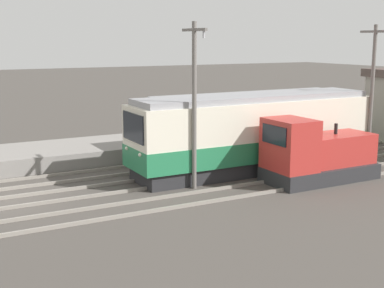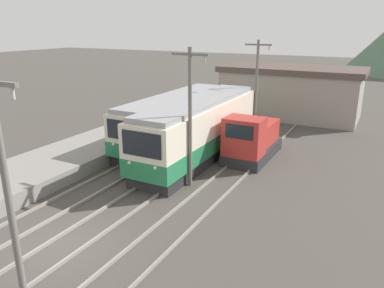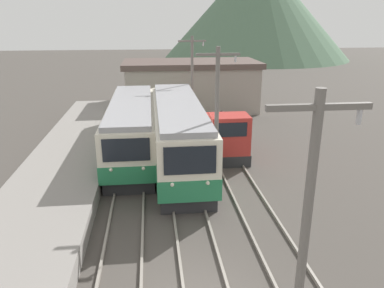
{
  "view_description": "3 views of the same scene",
  "coord_description": "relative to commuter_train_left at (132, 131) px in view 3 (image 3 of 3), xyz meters",
  "views": [
    {
      "loc": [
        21.65,
        -3.28,
        6.45
      ],
      "look_at": [
        0.86,
        7.91,
        1.81
      ],
      "focal_mm": 50.0,
      "sensor_mm": 36.0,
      "label": 1
    },
    {
      "loc": [
        10.37,
        -8.75,
        8.18
      ],
      "look_at": [
        0.61,
        9.85,
        1.49
      ],
      "focal_mm": 35.0,
      "sensor_mm": 36.0,
      "label": 2
    },
    {
      "loc": [
        -1.34,
        -9.29,
        8.37
      ],
      "look_at": [
        0.75,
        9.52,
        2.0
      ],
      "focal_mm": 35.0,
      "sensor_mm": 36.0,
      "label": 3
    }
  ],
  "objects": [
    {
      "name": "catenary_mast_mid",
      "position": [
        4.31,
        -5.94,
        2.27
      ],
      "size": [
        2.0,
        0.2,
        7.19
      ],
      "color": "slate",
      "rests_on": "ground"
    },
    {
      "name": "station_building",
      "position": [
        5.07,
        12.5,
        0.67
      ],
      "size": [
        12.6,
        6.3,
        4.6
      ],
      "color": "gray",
      "rests_on": "ground"
    },
    {
      "name": "catenary_mast_far",
      "position": [
        4.31,
        4.55,
        2.27
      ],
      "size": [
        2.0,
        0.2,
        7.19
      ],
      "color": "slate",
      "rests_on": "ground"
    },
    {
      "name": "commuter_train_center",
      "position": [
        2.8,
        -1.74,
        0.12
      ],
      "size": [
        2.84,
        12.95,
        3.8
      ],
      "color": "#28282B",
      "rests_on": "ground"
    },
    {
      "name": "mountain_backdrop",
      "position": [
        24.41,
        60.51,
        9.15
      ],
      "size": [
        39.9,
        39.9,
        21.59
      ],
      "color": "#517056",
      "rests_on": "ground"
    },
    {
      "name": "shunting_locomotive",
      "position": [
        5.8,
        -0.39,
        -0.44
      ],
      "size": [
        2.4,
        5.41,
        3.0
      ],
      "color": "#28282B",
      "rests_on": "ground"
    },
    {
      "name": "catenary_mast_near",
      "position": [
        4.31,
        -16.42,
        2.27
      ],
      "size": [
        2.0,
        0.2,
        7.19
      ],
      "color": "slate",
      "rests_on": "ground"
    },
    {
      "name": "commuter_train_left",
      "position": [
        0.0,
        0.0,
        0.0
      ],
      "size": [
        2.84,
        12.04,
        3.53
      ],
      "color": "#28282B",
      "rests_on": "ground"
    }
  ]
}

